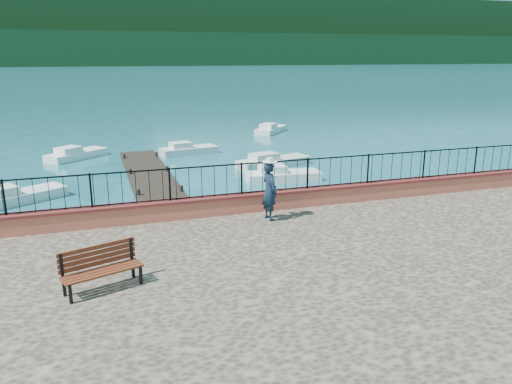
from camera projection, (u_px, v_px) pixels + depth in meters
ground at (296, 298)px, 12.57m from camera, size 2000.00×2000.00×0.00m
parapet at (251, 202)px, 15.55m from camera, size 28.00×0.46×0.58m
railing at (251, 178)px, 15.35m from camera, size 27.00×0.05×0.95m
dock at (154, 185)px, 22.89m from camera, size 2.00×16.00×0.30m
far_forest at (92, 49)px, 284.58m from camera, size 900.00×60.00×18.00m
foothills at (89, 30)px, 336.01m from camera, size 900.00×120.00×44.00m
companion_hill at (284, 60)px, 591.78m from camera, size 448.00×384.00×180.00m
park_bench at (102, 277)px, 10.36m from camera, size 1.73×1.04×0.91m
person at (270, 191)px, 14.61m from camera, size 0.51×0.69×1.75m
hat at (270, 160)px, 14.36m from camera, size 0.44×0.44×0.12m
boat_0 at (13, 194)px, 20.54m from camera, size 4.26×3.25×0.80m
boat_1 at (283, 172)px, 24.28m from camera, size 3.70×1.65×0.80m
boat_2 at (274, 159)px, 27.43m from camera, size 4.39×2.29×0.80m
boat_3 at (76, 152)px, 29.44m from camera, size 3.67×3.40×0.80m
boat_4 at (189, 148)px, 30.79m from camera, size 3.65×1.88×0.80m
boat_5 at (271, 127)px, 39.29m from camera, size 3.47×3.69×0.80m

